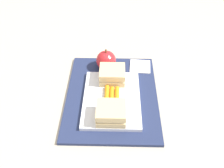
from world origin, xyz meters
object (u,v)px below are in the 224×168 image
Objects in this scene: food_tray at (112,99)px; carrot_sticks_bundle at (112,96)px; paper_napkin at (140,66)px; sandwich_half_left at (111,113)px; sandwich_half_right at (112,75)px; apple at (106,60)px.

carrot_sticks_bundle is at bearing -171.70° from food_tray.
paper_napkin is at bearing -30.73° from carrot_sticks_bundle.
sandwich_half_left is 1.14× the size of paper_napkin.
apple reaches higher than sandwich_half_right.
apple is at bearing 17.26° from sandwich_half_right.
sandwich_half_left is 1.02× the size of carrot_sticks_bundle.
paper_napkin is at bearing -30.81° from food_tray.
sandwich_half_right is (0.08, 0.00, 0.03)m from food_tray.
carrot_sticks_bundle is 0.19m from paper_napkin.
sandwich_half_right is at bearing -162.74° from apple.
sandwich_half_left is 1.00× the size of sandwich_half_right.
carrot_sticks_bundle is at bearing 149.27° from paper_napkin.
food_tray is 0.15m from apple.
apple is at bearing 94.69° from paper_napkin.
sandwich_half_left is 1.02× the size of apple.
sandwich_half_right reaches higher than carrot_sticks_bundle.
apple is (0.23, 0.02, -0.00)m from sandwich_half_left.
sandwich_half_left is at bearing 180.00° from sandwich_half_right.
sandwich_half_left is 0.16m from sandwich_half_right.
sandwich_half_left reaches higher than food_tray.
paper_napkin is at bearing -21.84° from sandwich_half_left.
carrot_sticks_bundle is (0.08, -0.00, -0.01)m from sandwich_half_left.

